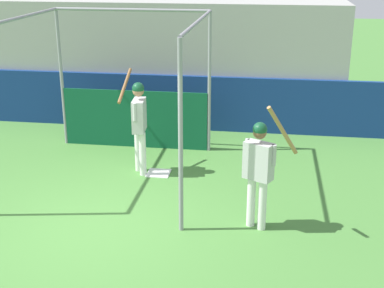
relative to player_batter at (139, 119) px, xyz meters
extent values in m
plane|color=#477F38|center=(-0.17, -2.31, -1.10)|extent=(60.00, 60.00, 0.00)
cube|color=navy|center=(-0.17, 2.85, -0.44)|extent=(24.00, 0.12, 1.32)
cube|color=#9E9E99|center=(-0.17, 4.51, 0.39)|extent=(8.70, 3.20, 2.97)
cube|color=#1E6B3D|center=(-3.75, 3.31, 0.27)|extent=(0.45, 0.40, 0.10)
cube|color=#1E6B3D|center=(-3.75, 3.49, 0.50)|extent=(0.45, 0.06, 0.40)
cube|color=#1E6B3D|center=(-3.20, 3.31, 0.27)|extent=(0.45, 0.40, 0.10)
cube|color=#1E6B3D|center=(-3.20, 3.49, 0.50)|extent=(0.45, 0.06, 0.40)
cube|color=#1E6B3D|center=(-2.65, 3.31, 0.27)|extent=(0.45, 0.40, 0.10)
cube|color=#1E6B3D|center=(-2.65, 3.49, 0.50)|extent=(0.45, 0.06, 0.40)
cube|color=#1E6B3D|center=(-2.10, 3.31, 0.27)|extent=(0.45, 0.40, 0.10)
cube|color=#1E6B3D|center=(-2.10, 3.49, 0.50)|extent=(0.45, 0.06, 0.40)
cube|color=#1E6B3D|center=(-1.55, 3.31, 0.27)|extent=(0.45, 0.40, 0.10)
cube|color=#1E6B3D|center=(-1.55, 3.49, 0.50)|extent=(0.45, 0.06, 0.40)
cube|color=#1E6B3D|center=(-1.00, 3.31, 0.27)|extent=(0.45, 0.40, 0.10)
cube|color=#1E6B3D|center=(-1.00, 3.49, 0.50)|extent=(0.45, 0.06, 0.40)
cube|color=#1E6B3D|center=(-0.45, 3.31, 0.27)|extent=(0.45, 0.40, 0.10)
cube|color=#1E6B3D|center=(-0.45, 3.49, 0.50)|extent=(0.45, 0.06, 0.40)
cube|color=#1E6B3D|center=(0.10, 3.31, 0.27)|extent=(0.45, 0.40, 0.10)
cube|color=#1E6B3D|center=(0.10, 3.49, 0.50)|extent=(0.45, 0.06, 0.40)
cube|color=#1E6B3D|center=(0.65, 3.31, 0.27)|extent=(0.45, 0.40, 0.10)
cube|color=#1E6B3D|center=(0.65, 3.49, 0.50)|extent=(0.45, 0.06, 0.40)
cube|color=#1E6B3D|center=(1.20, 3.31, 0.27)|extent=(0.45, 0.40, 0.10)
cube|color=#1E6B3D|center=(1.20, 3.49, 0.50)|extent=(0.45, 0.06, 0.40)
cube|color=#1E6B3D|center=(1.75, 3.31, 0.27)|extent=(0.45, 0.40, 0.10)
cube|color=#1E6B3D|center=(1.75, 3.49, 0.50)|extent=(0.45, 0.06, 0.40)
cube|color=#1E6B3D|center=(2.30, 3.31, 0.27)|extent=(0.45, 0.40, 0.10)
cube|color=#1E6B3D|center=(2.30, 3.49, 0.50)|extent=(0.45, 0.06, 0.40)
cube|color=#1E6B3D|center=(2.85, 3.31, 0.27)|extent=(0.45, 0.40, 0.10)
cube|color=#1E6B3D|center=(2.85, 3.49, 0.50)|extent=(0.45, 0.06, 0.40)
cube|color=#1E6B3D|center=(3.40, 3.31, 0.27)|extent=(0.45, 0.40, 0.10)
cube|color=#1E6B3D|center=(3.40, 3.49, 0.50)|extent=(0.45, 0.06, 0.40)
cube|color=#1E6B3D|center=(-3.75, 4.11, 0.67)|extent=(0.45, 0.40, 0.10)
cube|color=#1E6B3D|center=(-3.75, 4.29, 0.90)|extent=(0.45, 0.06, 0.40)
cube|color=#1E6B3D|center=(-3.20, 4.11, 0.67)|extent=(0.45, 0.40, 0.10)
cube|color=#1E6B3D|center=(-3.20, 4.29, 0.90)|extent=(0.45, 0.06, 0.40)
cube|color=#1E6B3D|center=(-2.65, 4.11, 0.67)|extent=(0.45, 0.40, 0.10)
cube|color=#1E6B3D|center=(-2.65, 4.29, 0.90)|extent=(0.45, 0.06, 0.40)
cube|color=#1E6B3D|center=(-2.10, 4.11, 0.67)|extent=(0.45, 0.40, 0.10)
cube|color=#1E6B3D|center=(-2.10, 4.29, 0.90)|extent=(0.45, 0.06, 0.40)
cube|color=#1E6B3D|center=(-1.55, 4.11, 0.67)|extent=(0.45, 0.40, 0.10)
cube|color=#1E6B3D|center=(-1.55, 4.29, 0.90)|extent=(0.45, 0.06, 0.40)
cube|color=#1E6B3D|center=(-1.00, 4.11, 0.67)|extent=(0.45, 0.40, 0.10)
cube|color=#1E6B3D|center=(-1.00, 4.29, 0.90)|extent=(0.45, 0.06, 0.40)
cube|color=#1E6B3D|center=(-0.45, 4.11, 0.67)|extent=(0.45, 0.40, 0.10)
cube|color=#1E6B3D|center=(-0.45, 4.29, 0.90)|extent=(0.45, 0.06, 0.40)
cube|color=#1E6B3D|center=(0.10, 4.11, 0.67)|extent=(0.45, 0.40, 0.10)
cube|color=#1E6B3D|center=(0.10, 4.29, 0.90)|extent=(0.45, 0.06, 0.40)
cube|color=#1E6B3D|center=(0.65, 4.11, 0.67)|extent=(0.45, 0.40, 0.10)
cube|color=#1E6B3D|center=(0.65, 4.29, 0.90)|extent=(0.45, 0.06, 0.40)
cube|color=#1E6B3D|center=(1.20, 4.11, 0.67)|extent=(0.45, 0.40, 0.10)
cube|color=#1E6B3D|center=(1.20, 4.29, 0.90)|extent=(0.45, 0.06, 0.40)
cube|color=#1E6B3D|center=(1.75, 4.11, 0.67)|extent=(0.45, 0.40, 0.10)
cube|color=#1E6B3D|center=(1.75, 4.29, 0.90)|extent=(0.45, 0.06, 0.40)
cube|color=#1E6B3D|center=(2.30, 4.11, 0.67)|extent=(0.45, 0.40, 0.10)
cube|color=#1E6B3D|center=(2.30, 4.29, 0.90)|extent=(0.45, 0.06, 0.40)
cube|color=#1E6B3D|center=(2.85, 4.11, 0.67)|extent=(0.45, 0.40, 0.10)
cube|color=#1E6B3D|center=(2.85, 4.29, 0.90)|extent=(0.45, 0.06, 0.40)
cube|color=#1E6B3D|center=(3.40, 4.11, 0.67)|extent=(0.45, 0.40, 0.10)
cube|color=#1E6B3D|center=(3.40, 4.29, 0.90)|extent=(0.45, 0.06, 0.40)
cube|color=#1E6B3D|center=(-3.75, 4.91, 1.07)|extent=(0.45, 0.40, 0.10)
cube|color=#1E6B3D|center=(-3.75, 5.09, 1.30)|extent=(0.45, 0.06, 0.40)
cube|color=#1E6B3D|center=(-3.20, 4.91, 1.07)|extent=(0.45, 0.40, 0.10)
cube|color=#1E6B3D|center=(-3.20, 5.09, 1.30)|extent=(0.45, 0.06, 0.40)
cube|color=#1E6B3D|center=(-2.65, 4.91, 1.07)|extent=(0.45, 0.40, 0.10)
cube|color=#1E6B3D|center=(-2.65, 5.09, 1.30)|extent=(0.45, 0.06, 0.40)
cube|color=#1E6B3D|center=(-2.10, 4.91, 1.07)|extent=(0.45, 0.40, 0.10)
cube|color=#1E6B3D|center=(-2.10, 5.09, 1.30)|extent=(0.45, 0.06, 0.40)
cube|color=#1E6B3D|center=(-1.55, 4.91, 1.07)|extent=(0.45, 0.40, 0.10)
cube|color=#1E6B3D|center=(-1.55, 5.09, 1.30)|extent=(0.45, 0.06, 0.40)
cube|color=#1E6B3D|center=(-1.00, 4.91, 1.07)|extent=(0.45, 0.40, 0.10)
cube|color=#1E6B3D|center=(-1.00, 5.09, 1.30)|extent=(0.45, 0.06, 0.40)
cube|color=#1E6B3D|center=(-0.45, 4.91, 1.07)|extent=(0.45, 0.40, 0.10)
cube|color=#1E6B3D|center=(-0.45, 5.09, 1.30)|extent=(0.45, 0.06, 0.40)
cube|color=#1E6B3D|center=(0.10, 4.91, 1.07)|extent=(0.45, 0.40, 0.10)
cube|color=#1E6B3D|center=(0.10, 5.09, 1.30)|extent=(0.45, 0.06, 0.40)
cube|color=#1E6B3D|center=(0.65, 4.91, 1.07)|extent=(0.45, 0.40, 0.10)
cube|color=#1E6B3D|center=(0.65, 5.09, 1.30)|extent=(0.45, 0.06, 0.40)
cube|color=#1E6B3D|center=(1.20, 4.91, 1.07)|extent=(0.45, 0.40, 0.10)
cube|color=#1E6B3D|center=(1.20, 5.09, 1.30)|extent=(0.45, 0.06, 0.40)
cube|color=#1E6B3D|center=(1.75, 4.91, 1.07)|extent=(0.45, 0.40, 0.10)
cube|color=#1E6B3D|center=(1.75, 5.09, 1.30)|extent=(0.45, 0.06, 0.40)
cube|color=#1E6B3D|center=(2.30, 4.91, 1.07)|extent=(0.45, 0.40, 0.10)
cube|color=#1E6B3D|center=(2.30, 5.09, 1.30)|extent=(0.45, 0.06, 0.40)
cube|color=#1E6B3D|center=(2.85, 4.91, 1.07)|extent=(0.45, 0.40, 0.10)
cube|color=#1E6B3D|center=(2.85, 5.09, 1.30)|extent=(0.45, 0.06, 0.40)
cube|color=#1E6B3D|center=(3.40, 4.91, 1.07)|extent=(0.45, 0.40, 0.10)
cube|color=#1E6B3D|center=(3.40, 5.09, 1.30)|extent=(0.45, 0.06, 0.40)
cube|color=#1E6B3D|center=(-3.75, 5.71, 1.47)|extent=(0.45, 0.40, 0.10)
cube|color=#1E6B3D|center=(-3.20, 5.71, 1.47)|extent=(0.45, 0.40, 0.10)
cube|color=#1E6B3D|center=(-2.65, 5.71, 1.47)|extent=(0.45, 0.40, 0.10)
cube|color=#1E6B3D|center=(-2.10, 5.71, 1.47)|extent=(0.45, 0.40, 0.10)
cube|color=#1E6B3D|center=(-1.55, 5.71, 1.47)|extent=(0.45, 0.40, 0.10)
cube|color=#1E6B3D|center=(-1.55, 5.89, 1.70)|extent=(0.45, 0.06, 0.40)
cube|color=#1E6B3D|center=(-1.00, 5.71, 1.47)|extent=(0.45, 0.40, 0.10)
cube|color=#1E6B3D|center=(-1.00, 5.89, 1.70)|extent=(0.45, 0.06, 0.40)
cube|color=#1E6B3D|center=(-0.45, 5.71, 1.47)|extent=(0.45, 0.40, 0.10)
cube|color=#1E6B3D|center=(-0.45, 5.89, 1.70)|extent=(0.45, 0.06, 0.40)
cube|color=#1E6B3D|center=(0.10, 5.71, 1.47)|extent=(0.45, 0.40, 0.10)
cube|color=#1E6B3D|center=(0.10, 5.89, 1.70)|extent=(0.45, 0.06, 0.40)
cube|color=#1E6B3D|center=(0.65, 5.71, 1.47)|extent=(0.45, 0.40, 0.10)
cube|color=#1E6B3D|center=(0.65, 5.89, 1.70)|extent=(0.45, 0.06, 0.40)
cube|color=#1E6B3D|center=(1.20, 5.71, 1.47)|extent=(0.45, 0.40, 0.10)
cube|color=#1E6B3D|center=(1.20, 5.89, 1.70)|extent=(0.45, 0.06, 0.40)
cube|color=#1E6B3D|center=(1.75, 5.71, 1.47)|extent=(0.45, 0.40, 0.10)
cube|color=#1E6B3D|center=(1.75, 5.89, 1.70)|extent=(0.45, 0.06, 0.40)
cube|color=#1E6B3D|center=(2.30, 5.71, 1.47)|extent=(0.45, 0.40, 0.10)
cube|color=#1E6B3D|center=(2.30, 5.89, 1.70)|extent=(0.45, 0.06, 0.40)
cube|color=#1E6B3D|center=(2.85, 5.71, 1.47)|extent=(0.45, 0.40, 0.10)
cube|color=#1E6B3D|center=(2.85, 5.89, 1.70)|extent=(0.45, 0.06, 0.40)
cube|color=#1E6B3D|center=(3.40, 5.71, 1.47)|extent=(0.45, 0.40, 0.10)
cube|color=#1E6B3D|center=(3.40, 5.89, 1.70)|extent=(0.45, 0.06, 0.40)
cylinder|color=gray|center=(1.17, -2.15, 0.38)|extent=(0.07, 0.07, 2.96)
cylinder|color=gray|center=(-2.06, 1.44, 0.38)|extent=(0.07, 0.07, 2.96)
cylinder|color=gray|center=(1.17, 1.44, 0.38)|extent=(0.07, 0.07, 2.96)
cylinder|color=gray|center=(-2.06, -0.35, 1.86)|extent=(0.06, 3.59, 0.06)
cylinder|color=gray|center=(1.17, -0.35, 1.86)|extent=(0.06, 3.59, 0.06)
cylinder|color=gray|center=(-0.45, 1.44, 1.86)|extent=(3.23, 0.06, 0.06)
cube|color=#0F5133|center=(-0.45, 1.42, -0.46)|extent=(3.16, 0.03, 1.27)
cube|color=white|center=(0.36, -0.01, -1.09)|extent=(0.44, 0.44, 0.02)
cylinder|color=white|center=(0.08, -0.11, -0.67)|extent=(0.14, 0.14, 0.86)
cylinder|color=white|center=(-0.06, 0.09, -0.67)|extent=(0.14, 0.14, 0.86)
cube|color=#B7B7B7|center=(0.01, -0.01, 0.07)|extent=(0.26, 0.50, 0.61)
sphere|color=#A37556|center=(0.01, -0.01, 0.54)|extent=(0.22, 0.22, 0.22)
sphere|color=#144C2D|center=(0.01, -0.01, 0.59)|extent=(0.23, 0.23, 0.23)
cylinder|color=#B7B7B7|center=(-0.01, -0.26, 0.21)|extent=(0.08, 0.08, 0.34)
cylinder|color=#B7B7B7|center=(-0.05, 0.24, 0.21)|extent=(0.08, 0.08, 0.34)
cylinder|color=brown|center=(-0.31, 0.24, 0.57)|extent=(0.12, 0.74, 0.54)
sphere|color=brown|center=(0.04, 0.21, 0.32)|extent=(0.08, 0.08, 0.08)
cylinder|color=white|center=(2.22, -1.85, -0.69)|extent=(0.18, 0.18, 0.82)
cylinder|color=white|center=(2.39, -1.94, -0.69)|extent=(0.18, 0.18, 0.82)
cube|color=#B7B7B7|center=(2.31, -1.89, 0.01)|extent=(0.49, 0.40, 0.58)
sphere|color=brown|center=(2.31, -1.89, 0.47)|extent=(0.20, 0.20, 0.20)
sphere|color=#144C2D|center=(2.31, -1.89, 0.51)|extent=(0.22, 0.22, 0.22)
cylinder|color=#B7B7B7|center=(2.12, -1.75, 0.15)|extent=(0.09, 0.09, 0.32)
cylinder|color=#B7B7B7|center=(2.53, -1.97, 0.15)|extent=(0.09, 0.09, 0.32)
cylinder|color=#AD7F4C|center=(2.63, -2.08, 0.57)|extent=(0.50, 0.40, 0.80)
sphere|color=#AD7F4C|center=(2.47, -1.87, 0.18)|extent=(0.08, 0.08, 0.08)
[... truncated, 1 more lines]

